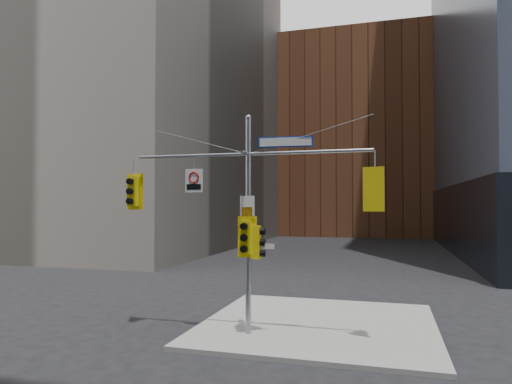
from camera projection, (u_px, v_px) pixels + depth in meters
The scene contains 13 objects.
ground at pixel (227, 358), 12.89m from camera, with size 160.00×160.00×0.00m, color black.
sidewalk_corner at pixel (319, 324), 16.18m from camera, with size 8.00×8.00×0.15m, color gray.
brick_midrise at pixel (357, 141), 68.96m from camera, with size 26.00×20.00×28.00m, color brown.
signal_assembly at pixel (248, 202), 14.93m from camera, with size 8.00×0.80×7.30m.
traffic_light_west_arm at pixel (133, 191), 16.14m from camera, with size 0.61×0.48×1.29m.
traffic_light_east_arm at pixel (375, 189), 13.82m from camera, with size 0.63×0.58×1.34m.
traffic_light_pole_side at pixel (258, 242), 14.81m from camera, with size 0.42×0.35×1.07m.
traffic_light_pole_front at pixel (246, 237), 14.64m from camera, with size 0.64×0.50×1.34m.
street_sign_blade at pixel (285, 142), 14.63m from camera, with size 1.78×0.17×0.35m.
regulatory_sign_arm at pixel (194, 180), 15.46m from camera, with size 0.64×0.09×0.80m.
regulatory_sign_pole at pixel (247, 207), 14.81m from camera, with size 0.50×0.09×0.66m.
street_blade_ew at pixel (262, 246), 14.77m from camera, with size 0.84×0.06×0.17m.
street_blade_ns at pixel (252, 247), 15.33m from camera, with size 0.09×0.84×0.17m.
Camera 1 is at (4.40, -12.28, 4.34)m, focal length 32.00 mm.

